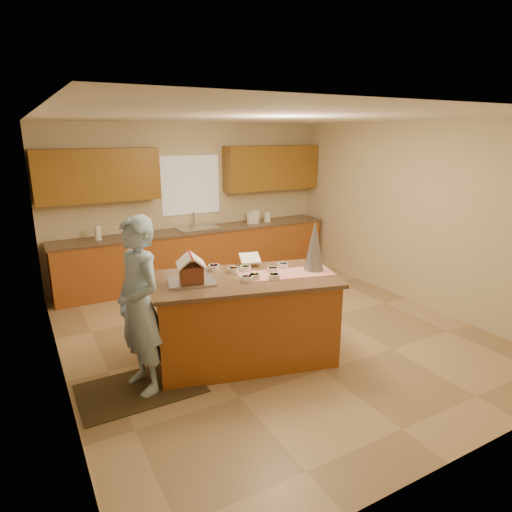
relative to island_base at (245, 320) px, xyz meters
name	(u,v)px	position (x,y,z in m)	size (l,w,h in m)	color
floor	(270,332)	(0.61, 0.46, -0.47)	(5.50, 5.50, 0.00)	tan
ceiling	(272,117)	(0.61, 0.46, 2.23)	(5.50, 5.50, 0.00)	silver
wall_back	(191,202)	(0.61, 3.21, 0.88)	(5.50, 5.50, 0.00)	beige
wall_front	(471,304)	(0.61, -2.29, 0.88)	(5.50, 5.50, 0.00)	beige
wall_left	(50,259)	(-1.89, 0.46, 0.88)	(5.50, 5.50, 0.00)	beige
wall_right	(414,214)	(3.11, 0.46, 0.88)	(5.50, 5.50, 0.00)	beige
stone_accent	(63,293)	(-1.87, -0.34, 0.78)	(2.50, 2.50, 0.00)	gray
window_curtain	(191,185)	(0.61, 3.18, 1.18)	(1.05, 0.03, 1.00)	white
back_counter_base	(199,256)	(0.61, 2.91, -0.03)	(4.80, 0.60, 0.88)	#994D1F
back_counter_top	(198,230)	(0.61, 2.91, 0.43)	(4.85, 0.63, 0.04)	brown
upper_cabinet_left	(98,175)	(-0.94, 3.03, 1.43)	(1.85, 0.35, 0.80)	brown
upper_cabinet_right	(271,168)	(2.16, 3.03, 1.43)	(1.85, 0.35, 0.80)	brown
sink	(198,231)	(0.61, 2.91, 0.42)	(0.70, 0.45, 0.12)	silver
faucet	(194,219)	(0.61, 3.09, 0.59)	(0.03, 0.03, 0.28)	silver
island_base	(245,320)	(0.00, 0.00, 0.00)	(1.93, 0.96, 0.94)	#994D1F
island_top	(245,279)	(0.00, 0.00, 0.49)	(2.01, 1.05, 0.04)	brown
table_runner	(286,274)	(0.47, -0.12, 0.52)	(1.07, 0.39, 0.01)	#AC0C0E
baking_tray	(192,282)	(-0.58, 0.10, 0.53)	(0.49, 0.36, 0.03)	silver
cookbook	(250,258)	(0.26, 0.35, 0.61)	(0.24, 0.02, 0.19)	white
tinsel_tree	(314,246)	(0.82, -0.16, 0.81)	(0.24, 0.24, 0.59)	silver
rug	(141,388)	(-1.24, -0.06, -0.47)	(1.21, 0.79, 0.01)	black
boy	(140,306)	(-1.19, -0.06, 0.43)	(0.65, 0.43, 1.78)	#9CBEDD
canister_a	(251,218)	(1.65, 2.91, 0.55)	(0.15, 0.15, 0.20)	white
canister_b	(255,216)	(1.75, 2.91, 0.57)	(0.17, 0.17, 0.24)	white
canister_c	(267,217)	(2.00, 2.91, 0.54)	(0.13, 0.13, 0.19)	white
paper_towel	(98,233)	(-1.04, 2.91, 0.56)	(0.10, 0.10, 0.22)	white
gingerbread_house	(191,271)	(-0.58, 0.10, 0.65)	(0.36, 0.36, 0.30)	brown
candy_bowls	(253,272)	(0.14, 0.06, 0.54)	(0.87, 0.76, 0.06)	silver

